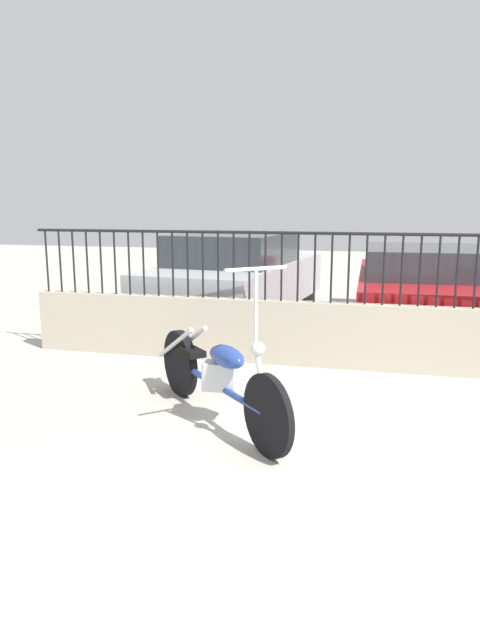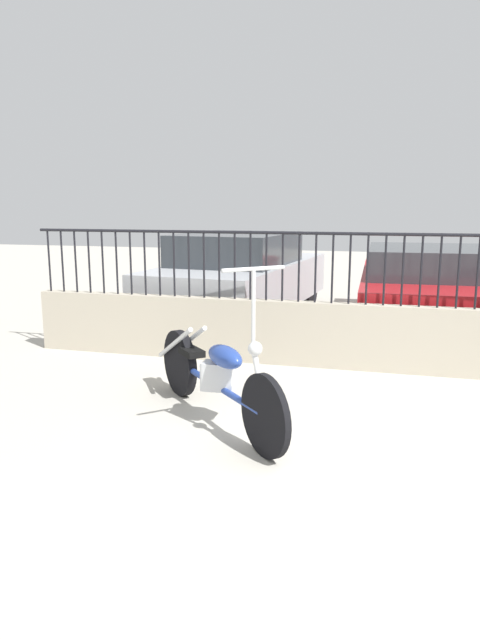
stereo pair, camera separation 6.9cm
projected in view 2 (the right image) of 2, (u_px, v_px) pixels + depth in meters
name	position (u px, v px, depth m)	size (l,w,h in m)	color
ground_plane	(460.00, 499.00, 3.66)	(40.00, 40.00, 0.00)	#B7B2A5
low_wall	(435.00, 341.00, 6.28)	(9.73, 0.18, 0.76)	#B2A893
fence_railing	(441.00, 258.00, 6.10)	(9.73, 0.04, 0.80)	black
motorcycle_blue	(211.00, 372.00, 4.99)	(1.68, 1.77, 1.42)	black
car_silver	(241.00, 276.00, 9.34)	(2.22, 4.54, 1.41)	black
car_red	(426.00, 287.00, 8.54)	(1.99, 4.47, 1.25)	black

